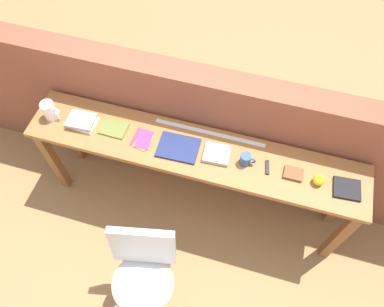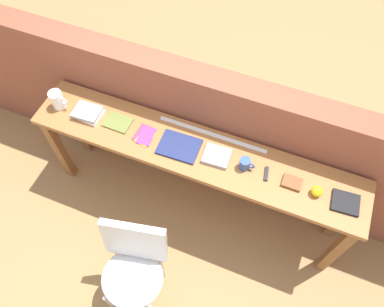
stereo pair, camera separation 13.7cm
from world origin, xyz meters
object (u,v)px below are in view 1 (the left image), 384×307
(chair_white_moulded, at_px, (143,271))
(pitcher_white, at_px, (49,110))
(multitool_folded, at_px, (267,167))
(leather_journal_brown, at_px, (293,174))
(pamphlet_pile_colourful, at_px, (143,140))
(sports_ball_small, at_px, (319,180))
(book_open_centre, at_px, (178,148))
(magazine_cycling, at_px, (114,128))
(book_stack_leftmost, at_px, (82,121))
(mug, at_px, (246,159))
(book_repair_rightmost, at_px, (347,189))

(chair_white_moulded, relative_size, pitcher_white, 4.85)
(multitool_folded, relative_size, leather_journal_brown, 0.85)
(pitcher_white, distance_m, leather_journal_brown, 1.82)
(pamphlet_pile_colourful, distance_m, sports_ball_small, 1.26)
(chair_white_moulded, height_order, leather_journal_brown, leather_journal_brown)
(book_open_centre, bearing_deg, multitool_folded, -0.39)
(chair_white_moulded, distance_m, multitool_folded, 1.12)
(magazine_cycling, bearing_deg, pamphlet_pile_colourful, -6.63)
(book_stack_leftmost, bearing_deg, pitcher_white, -178.65)
(mug, height_order, sports_ball_small, mug)
(chair_white_moulded, distance_m, mug, 1.05)
(book_stack_leftmost, distance_m, mug, 1.24)
(book_stack_leftmost, xyz_separation_m, mug, (1.24, 0.00, 0.02))
(multitool_folded, xyz_separation_m, book_repair_rightmost, (0.54, -0.02, 0.00))
(book_stack_leftmost, distance_m, sports_ball_small, 1.75)
(magazine_cycling, distance_m, book_open_centre, 0.51)
(mug, xyz_separation_m, multitool_folded, (0.16, 0.00, -0.04))
(multitool_folded, bearing_deg, book_stack_leftmost, -179.79)
(pitcher_white, distance_m, multitool_folded, 1.65)
(book_stack_leftmost, height_order, sports_ball_small, sports_ball_small)
(book_stack_leftmost, bearing_deg, magazine_cycling, 3.88)
(leather_journal_brown, bearing_deg, sports_ball_small, -5.86)
(leather_journal_brown, height_order, book_repair_rightmost, leather_journal_brown)
(mug, relative_size, leather_journal_brown, 0.85)
(pitcher_white, height_order, multitool_folded, pitcher_white)
(multitool_folded, bearing_deg, sports_ball_small, -3.39)
(magazine_cycling, bearing_deg, leather_journal_brown, 0.43)
(leather_journal_brown, relative_size, sports_ball_small, 1.70)
(magazine_cycling, distance_m, pamphlet_pile_colourful, 0.24)
(pamphlet_pile_colourful, relative_size, multitool_folded, 1.72)
(pitcher_white, height_order, pamphlet_pile_colourful, pitcher_white)
(pitcher_white, relative_size, sports_ball_small, 2.40)
(chair_white_moulded, xyz_separation_m, pitcher_white, (-0.99, 0.82, 0.43))
(chair_white_moulded, distance_m, pitcher_white, 1.35)
(chair_white_moulded, bearing_deg, pamphlet_pile_colourful, 107.57)
(mug, distance_m, sports_ball_small, 0.50)
(chair_white_moulded, distance_m, magazine_cycling, 1.04)
(chair_white_moulded, bearing_deg, book_stack_leftmost, 131.91)
(pitcher_white, relative_size, pamphlet_pile_colourful, 0.97)
(book_open_centre, xyz_separation_m, sports_ball_small, (0.99, -0.00, 0.03))
(magazine_cycling, relative_size, book_repair_rightmost, 1.09)
(magazine_cycling, bearing_deg, mug, 0.32)
(book_stack_leftmost, distance_m, book_repair_rightmost, 1.94)
(mug, bearing_deg, pitcher_white, -179.63)
(pitcher_white, height_order, book_open_centre, pitcher_white)
(pitcher_white, relative_size, multitool_folded, 1.67)
(magazine_cycling, xyz_separation_m, sports_ball_small, (1.50, -0.03, 0.03))
(magazine_cycling, relative_size, sports_ball_small, 2.56)
(pitcher_white, relative_size, magazine_cycling, 0.94)
(book_stack_leftmost, distance_m, book_open_centre, 0.76)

